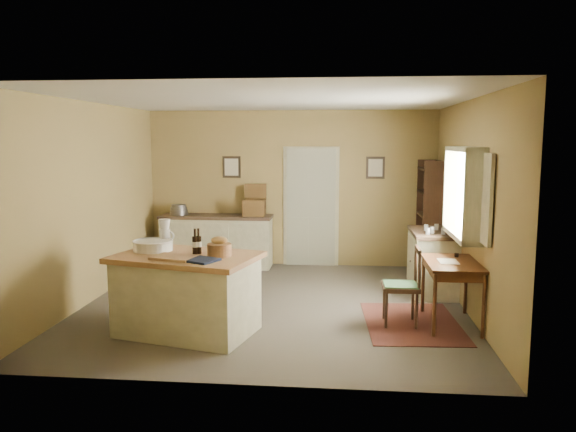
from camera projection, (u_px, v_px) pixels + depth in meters
The scene contains 16 objects.
ground at pixel (274, 305), 7.52m from camera, with size 5.00×5.00×0.00m, color brown.
wall_back at pixel (291, 188), 9.81m from camera, with size 5.00×0.10×2.70m, color olive.
wall_front at pixel (238, 237), 4.87m from camera, with size 5.00×0.10×2.70m, color olive.
wall_left at pixel (90, 203), 7.58m from camera, with size 0.10×5.00×2.70m, color olive.
wall_right at pixel (469, 207), 7.10m from camera, with size 0.10×5.00×2.70m, color olive.
ceiling at pixel (273, 100), 7.16m from camera, with size 5.00×5.00×0.00m, color silver.
door at pixel (311, 206), 9.78m from camera, with size 0.97×0.06×2.11m, color #A7A78F.
framed_prints at pixel (303, 167), 9.71m from camera, with size 2.82×0.02×0.38m.
window at pixel (467, 192), 6.88m from camera, with size 0.25×1.99×1.12m.
work_island at pixel (186, 292), 6.37m from camera, with size 1.76×1.36×1.20m.
sideboard at pixel (217, 239), 9.75m from camera, with size 1.93×0.55×1.18m.
rug at pixel (412, 323), 6.76m from camera, with size 1.10×1.60×0.01m, color #4E1C1A.
writing_desk at pixel (452, 269), 6.63m from camera, with size 0.61×1.00×0.82m.
desk_chair at pixel (400, 287), 6.65m from camera, with size 0.43×0.43×0.92m, color black, non-canonical shape.
right_cabinet at pixel (432, 261), 8.08m from camera, with size 0.61×1.10×0.99m.
shelving_unit at pixel (432, 218), 9.14m from camera, with size 0.32×0.84×1.87m.
Camera 1 is at (0.90, -7.24, 2.18)m, focal length 35.00 mm.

